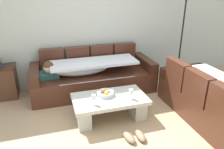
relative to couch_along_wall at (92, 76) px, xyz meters
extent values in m
plane|color=tan|center=(0.03, -1.63, -0.33)|extent=(14.00, 14.00, 0.00)
cube|color=#B6C2B6|center=(0.03, 0.52, 1.02)|extent=(9.00, 0.10, 2.70)
cube|color=#4B271A|center=(0.04, -0.03, -0.12)|extent=(2.47, 0.92, 0.42)
cube|color=#4B271A|center=(-0.75, 0.35, 0.32)|extent=(0.50, 0.16, 0.46)
cube|color=#4B271A|center=(-0.22, 0.35, 0.32)|extent=(0.50, 0.16, 0.46)
cube|color=#4B271A|center=(0.31, 0.35, 0.32)|extent=(0.50, 0.16, 0.46)
cube|color=#4B271A|center=(0.83, 0.35, 0.32)|extent=(0.50, 0.16, 0.46)
cube|color=#3C1F14|center=(-1.10, -0.03, 0.19)|extent=(0.18, 0.92, 0.20)
cube|color=#3C1F14|center=(1.19, -0.03, 0.19)|extent=(0.18, 0.92, 0.20)
cube|color=#2D6660|center=(-0.83, -0.04, 0.15)|extent=(0.36, 0.28, 0.11)
sphere|color=beige|center=(-0.83, -0.08, 0.31)|extent=(0.21, 0.21, 0.21)
sphere|color=#4C331E|center=(-0.83, -0.08, 0.34)|extent=(0.20, 0.20, 0.20)
ellipsoid|color=silver|center=(-0.21, -0.08, 0.23)|extent=(1.10, 0.44, 0.28)
cube|color=silver|center=(0.04, -0.10, 0.33)|extent=(1.70, 0.60, 0.05)
cube|color=silver|center=(0.04, -0.47, -0.10)|extent=(1.44, 0.04, 0.38)
cube|color=#4B271A|center=(1.68, -1.63, -0.12)|extent=(0.92, 2.03, 0.42)
cube|color=#4B271A|center=(1.30, -1.63, 0.32)|extent=(0.16, 0.52, 0.46)
cube|color=#4B271A|center=(1.30, -1.08, 0.32)|extent=(0.16, 0.52, 0.46)
cube|color=#3C1F14|center=(1.68, -0.71, 0.19)|extent=(0.92, 0.18, 0.20)
ellipsoid|color=white|center=(1.73, -1.67, 0.23)|extent=(0.44, 1.10, 0.28)
cube|color=white|center=(1.75, -1.63, 0.33)|extent=(0.60, 1.54, 0.05)
cube|color=beige|center=(0.07, -1.08, 0.02)|extent=(1.20, 0.68, 0.06)
cube|color=beige|center=(-0.39, -1.08, -0.17)|extent=(0.20, 0.54, 0.32)
cube|color=beige|center=(0.53, -1.08, -0.17)|extent=(0.20, 0.54, 0.32)
cylinder|color=silver|center=(0.02, -1.00, 0.09)|extent=(0.28, 0.28, 0.07)
sphere|color=#A8201E|center=(-0.03, -1.02, 0.11)|extent=(0.08, 0.08, 0.08)
sphere|color=orange|center=(0.07, -1.03, 0.11)|extent=(0.08, 0.08, 0.08)
sphere|color=#619B2A|center=(0.01, -0.95, 0.11)|extent=(0.08, 0.08, 0.08)
sphere|color=orange|center=(0.02, -1.08, 0.11)|extent=(0.08, 0.08, 0.08)
cylinder|color=silver|center=(-0.22, -1.23, 0.05)|extent=(0.06, 0.06, 0.01)
cylinder|color=silver|center=(-0.22, -1.23, 0.09)|extent=(0.01, 0.01, 0.07)
cylinder|color=silver|center=(-0.22, -1.23, 0.17)|extent=(0.07, 0.07, 0.08)
cylinder|color=silver|center=(0.38, -1.22, 0.05)|extent=(0.06, 0.06, 0.01)
cylinder|color=silver|center=(0.38, -1.22, 0.09)|extent=(0.01, 0.01, 0.07)
cylinder|color=silver|center=(0.38, -1.22, 0.17)|extent=(0.07, 0.07, 0.08)
cylinder|color=black|center=(2.02, -0.05, -0.32)|extent=(0.28, 0.28, 0.02)
cylinder|color=black|center=(2.02, -0.05, 0.59)|extent=(0.03, 0.03, 1.80)
ellipsoid|color=#8C7259|center=(0.17, -1.73, -0.28)|extent=(0.17, 0.29, 0.09)
ellipsoid|color=#8C7259|center=(0.34, -1.74, -0.28)|extent=(0.12, 0.27, 0.09)
camera|label=1|loc=(-0.79, -4.05, 1.72)|focal=34.44mm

